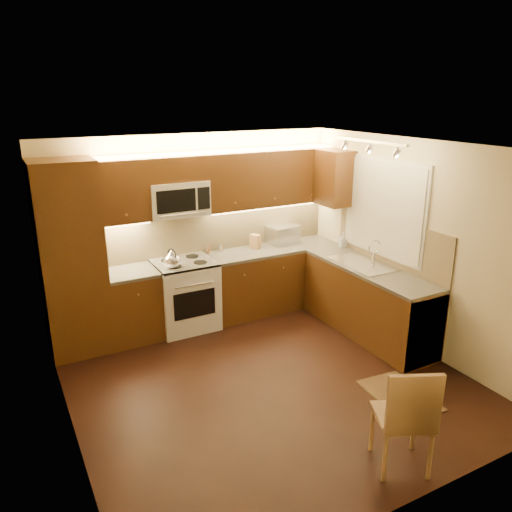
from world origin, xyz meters
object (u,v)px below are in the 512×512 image
sink (363,259)px  knife_block (255,241)px  stove (185,295)px  microwave (177,198)px  toaster_oven (282,234)px  soap_bottle (343,240)px  kettle (172,258)px  dining_chair (403,415)px

sink → knife_block: (-0.88, 1.26, 0.02)m
stove → sink: size_ratio=1.07×
microwave → toaster_oven: 1.73m
soap_bottle → microwave: bearing=177.5°
sink → toaster_oven: toaster_oven is taller
microwave → kettle: microwave is taller
kettle → dining_chair: (0.85, -3.16, -0.56)m
stove → soap_bottle: size_ratio=4.34×
toaster_oven → dining_chair: size_ratio=0.44×
toaster_oven → knife_block: bearing=177.4°
toaster_oven → dining_chair: toaster_oven is taller
stove → toaster_oven: size_ratio=2.12×
kettle → toaster_oven: bearing=-6.2°
dining_chair → sink: bearing=83.0°
knife_block → dining_chair: 3.52m
toaster_oven → stove: bearing=178.3°
microwave → sink: (2.00, -1.26, -0.74)m
sink → dining_chair: 2.62m
microwave → soap_bottle: bearing=-13.3°
dining_chair → knife_block: bearing=107.0°
microwave → kettle: bearing=-125.3°
stove → kettle: (-0.21, -0.16, 0.58)m
sink → toaster_oven: (-0.41, 1.31, 0.05)m
knife_block → soap_bottle: bearing=-48.2°
microwave → sink: size_ratio=0.88×
toaster_oven → knife_block: toaster_oven is taller
kettle → soap_bottle: bearing=-22.4°
dining_chair → microwave: bearing=125.4°
sink → kettle: bearing=156.3°
knife_block → stove: bearing=163.9°
kettle → knife_block: 1.36m
stove → soap_bottle: (2.24, -0.39, 0.55)m
stove → kettle: size_ratio=3.72×
toaster_oven → microwave: bearing=173.5°
toaster_oven → soap_bottle: size_ratio=2.04×
toaster_oven → dining_chair: (-0.95, -3.49, -0.54)m
stove → kettle: 0.64m
kettle → soap_bottle: (2.45, -0.24, -0.04)m
knife_block → dining_chair: bearing=-120.9°
sink → soap_bottle: 0.77m
sink → toaster_oven: 1.37m
dining_chair → kettle: bearing=129.9°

